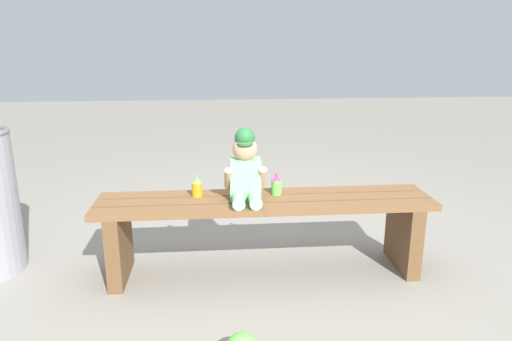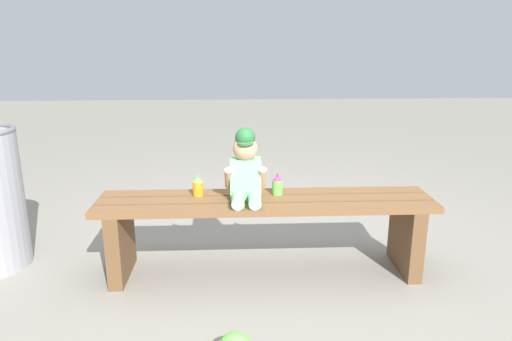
{
  "view_description": "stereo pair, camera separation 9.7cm",
  "coord_description": "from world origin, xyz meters",
  "px_view_note": "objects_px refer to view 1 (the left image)",
  "views": [
    {
      "loc": [
        -0.27,
        -2.5,
        1.33
      ],
      "look_at": [
        -0.06,
        -0.05,
        0.63
      ],
      "focal_mm": 33.05,
      "sensor_mm": 36.0,
      "label": 1
    },
    {
      "loc": [
        -0.17,
        -2.5,
        1.33
      ],
      "look_at": [
        -0.06,
        -0.05,
        0.63
      ],
      "focal_mm": 33.05,
      "sensor_mm": 36.0,
      "label": 2
    }
  ],
  "objects_px": {
    "child_figure": "(245,169)",
    "sippy_cup_left": "(197,186)",
    "sippy_cup_right": "(277,184)",
    "park_bench": "(265,221)"
  },
  "relations": [
    {
      "from": "child_figure",
      "to": "sippy_cup_right",
      "type": "bearing_deg",
      "value": 23.51
    },
    {
      "from": "sippy_cup_right",
      "to": "park_bench",
      "type": "bearing_deg",
      "value": -134.62
    },
    {
      "from": "child_figure",
      "to": "sippy_cup_right",
      "type": "height_order",
      "value": "child_figure"
    },
    {
      "from": "park_bench",
      "to": "sippy_cup_left",
      "type": "distance_m",
      "value": 0.44
    },
    {
      "from": "child_figure",
      "to": "sippy_cup_left",
      "type": "bearing_deg",
      "value": 163.39
    },
    {
      "from": "sippy_cup_left",
      "to": "sippy_cup_right",
      "type": "xyz_separation_m",
      "value": [
        0.46,
        0.0,
        0.0
      ]
    },
    {
      "from": "child_figure",
      "to": "sippy_cup_right",
      "type": "distance_m",
      "value": 0.23
    },
    {
      "from": "park_bench",
      "to": "child_figure",
      "type": "height_order",
      "value": "child_figure"
    },
    {
      "from": "park_bench",
      "to": "sippy_cup_right",
      "type": "xyz_separation_m",
      "value": [
        0.07,
        0.07,
        0.19
      ]
    },
    {
      "from": "sippy_cup_left",
      "to": "child_figure",
      "type": "bearing_deg",
      "value": -16.61
    }
  ]
}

